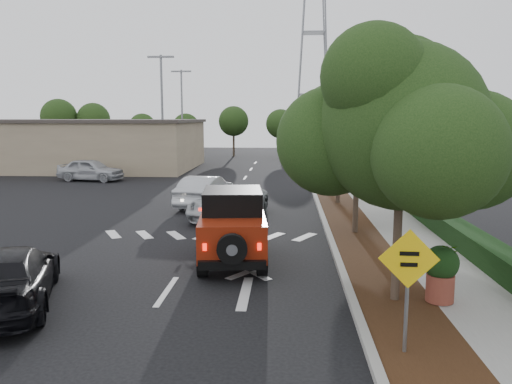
# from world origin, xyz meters

# --- Properties ---
(ground) EXTENTS (120.00, 120.00, 0.00)m
(ground) POSITION_xyz_m (0.00, 0.00, 0.00)
(ground) COLOR black
(ground) RESTS_ON ground
(curb) EXTENTS (0.20, 70.00, 0.15)m
(curb) POSITION_xyz_m (4.60, 12.00, 0.07)
(curb) COLOR #9E9B93
(curb) RESTS_ON ground
(planting_strip) EXTENTS (1.80, 70.00, 0.12)m
(planting_strip) POSITION_xyz_m (5.60, 12.00, 0.06)
(planting_strip) COLOR black
(planting_strip) RESTS_ON ground
(sidewalk) EXTENTS (2.00, 70.00, 0.12)m
(sidewalk) POSITION_xyz_m (7.50, 12.00, 0.06)
(sidewalk) COLOR gray
(sidewalk) RESTS_ON ground
(hedge) EXTENTS (0.80, 70.00, 0.80)m
(hedge) POSITION_xyz_m (8.90, 12.00, 0.40)
(hedge) COLOR black
(hedge) RESTS_ON ground
(commercial_building) EXTENTS (22.00, 12.00, 4.00)m
(commercial_building) POSITION_xyz_m (-16.00, 30.00, 2.00)
(commercial_building) COLOR gray
(commercial_building) RESTS_ON ground
(transmission_tower) EXTENTS (7.00, 4.00, 28.00)m
(transmission_tower) POSITION_xyz_m (6.00, 48.00, 0.00)
(transmission_tower) COLOR slate
(transmission_tower) RESTS_ON ground
(street_tree_near) EXTENTS (3.80, 3.80, 5.92)m
(street_tree_near) POSITION_xyz_m (5.60, -0.50, 0.00)
(street_tree_near) COLOR black
(street_tree_near) RESTS_ON ground
(street_tree_mid) EXTENTS (3.20, 3.20, 5.32)m
(street_tree_mid) POSITION_xyz_m (5.60, 6.50, 0.00)
(street_tree_mid) COLOR black
(street_tree_mid) RESTS_ON ground
(street_tree_far) EXTENTS (3.40, 3.40, 5.62)m
(street_tree_far) POSITION_xyz_m (5.60, 13.00, 0.00)
(street_tree_far) COLOR black
(street_tree_far) RESTS_ON ground
(light_pole_a) EXTENTS (2.00, 0.22, 9.00)m
(light_pole_a) POSITION_xyz_m (-6.50, 26.00, 0.00)
(light_pole_a) COLOR slate
(light_pole_a) RESTS_ON ground
(light_pole_b) EXTENTS (2.00, 0.22, 9.00)m
(light_pole_b) POSITION_xyz_m (-7.50, 38.00, 0.00)
(light_pole_b) COLOR slate
(light_pole_b) RESTS_ON ground
(red_jeep) EXTENTS (2.27, 4.42, 2.20)m
(red_jeep) POSITION_xyz_m (1.38, 2.87, 1.12)
(red_jeep) COLOR black
(red_jeep) RESTS_ON ground
(silver_suv_ahead) EXTENTS (3.56, 5.44, 1.39)m
(silver_suv_ahead) POSITION_xyz_m (0.50, 9.36, 0.70)
(silver_suv_ahead) COLOR #ABAFB3
(silver_suv_ahead) RESTS_ON ground
(black_suv_oncoming) EXTENTS (3.57, 5.31, 1.43)m
(black_suv_oncoming) POSITION_xyz_m (-3.44, -1.24, 0.71)
(black_suv_oncoming) COLOR black
(black_suv_oncoming) RESTS_ON ground
(silver_sedan_oncoming) EXTENTS (2.43, 4.81, 1.51)m
(silver_sedan_oncoming) POSITION_xyz_m (-1.00, 12.22, 0.76)
(silver_sedan_oncoming) COLOR #B7BAC0
(silver_sedan_oncoming) RESTS_ON ground
(parked_suv) EXTENTS (4.79, 2.58, 1.55)m
(parked_suv) POSITION_xyz_m (-10.53, 21.56, 0.77)
(parked_suv) COLOR #B4B6BC
(parked_suv) RESTS_ON ground
(speed_hump_sign) EXTENTS (1.08, 0.10, 2.31)m
(speed_hump_sign) POSITION_xyz_m (5.21, -3.23, 1.60)
(speed_hump_sign) COLOR slate
(speed_hump_sign) RESTS_ON ground
(terracotta_planter) EXTENTS (0.80, 0.80, 1.39)m
(terracotta_planter) POSITION_xyz_m (6.60, -0.62, 0.94)
(terracotta_planter) COLOR brown
(terracotta_planter) RESTS_ON ground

